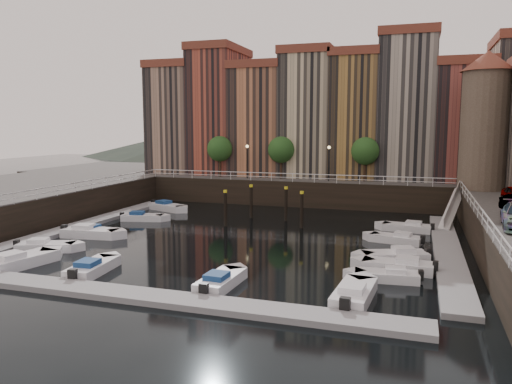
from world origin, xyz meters
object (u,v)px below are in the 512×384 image
(boat_left_0, at_px, (45,246))
(boat_left_1, at_px, (90,233))
(mooring_pilings, at_px, (266,207))
(boat_left_2, at_px, (96,231))
(corner_tower, at_px, (485,119))
(gangway, at_px, (452,206))

(boat_left_0, height_order, boat_left_1, boat_left_1)
(mooring_pilings, height_order, boat_left_1, mooring_pilings)
(boat_left_0, distance_m, boat_left_2, 5.96)
(corner_tower, height_order, boat_left_1, corner_tower)
(corner_tower, xyz_separation_m, boat_left_2, (-32.70, -18.46, -9.86))
(boat_left_1, bearing_deg, boat_left_0, -99.56)
(corner_tower, height_order, boat_left_0, corner_tower)
(corner_tower, bearing_deg, boat_left_2, -150.56)
(boat_left_1, bearing_deg, mooring_pilings, 33.43)
(corner_tower, relative_size, boat_left_1, 2.64)
(boat_left_1, relative_size, boat_left_2, 1.21)
(gangway, relative_size, boat_left_0, 1.81)
(gangway, distance_m, mooring_pilings, 17.77)
(gangway, distance_m, boat_left_2, 32.95)
(gangway, bearing_deg, boat_left_2, -154.90)
(corner_tower, relative_size, boat_left_2, 3.21)
(mooring_pilings, relative_size, boat_left_2, 1.73)
(gangway, relative_size, boat_left_2, 1.94)
(mooring_pilings, relative_size, boat_left_0, 1.61)
(corner_tower, relative_size, gangway, 1.66)
(boat_left_0, bearing_deg, corner_tower, 16.25)
(mooring_pilings, bearing_deg, boat_left_2, -142.12)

